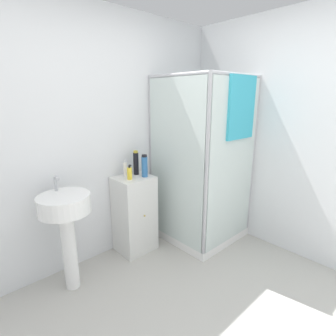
# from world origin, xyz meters

# --- Properties ---
(wall_back) EXTENTS (6.40, 0.06, 2.50)m
(wall_back) POSITION_xyz_m (0.00, 1.70, 1.25)
(wall_back) COLOR silver
(wall_back) RESTS_ON ground_plane
(shower_enclosure) EXTENTS (0.87, 0.90, 1.89)m
(shower_enclosure) POSITION_xyz_m (1.18, 1.15, 0.54)
(shower_enclosure) COLOR white
(shower_enclosure) RESTS_ON ground_plane
(vanity_cabinet) EXTENTS (0.39, 0.36, 0.85)m
(vanity_cabinet) POSITION_xyz_m (0.44, 1.49, 0.42)
(vanity_cabinet) COLOR silver
(vanity_cabinet) RESTS_ON ground_plane
(sink) EXTENTS (0.43, 0.43, 1.01)m
(sink) POSITION_xyz_m (-0.34, 1.38, 0.68)
(sink) COLOR white
(sink) RESTS_ON ground_plane
(soap_dispenser) EXTENTS (0.05, 0.05, 0.16)m
(soap_dispenser) POSITION_xyz_m (0.37, 1.46, 0.91)
(soap_dispenser) COLOR yellow
(soap_dispenser) RESTS_ON vanity_cabinet
(shampoo_bottle_tall_black) EXTENTS (0.06, 0.06, 0.26)m
(shampoo_bottle_tall_black) POSITION_xyz_m (0.53, 1.56, 0.98)
(shampoo_bottle_tall_black) COLOR black
(shampoo_bottle_tall_black) RESTS_ON vanity_cabinet
(shampoo_bottle_blue) EXTENTS (0.06, 0.06, 0.24)m
(shampoo_bottle_blue) POSITION_xyz_m (0.54, 1.43, 0.96)
(shampoo_bottle_blue) COLOR #2D66A3
(shampoo_bottle_blue) RESTS_ON vanity_cabinet
(lotion_bottle_white) EXTENTS (0.04, 0.04, 0.18)m
(lotion_bottle_white) POSITION_xyz_m (0.41, 1.58, 0.92)
(lotion_bottle_white) COLOR white
(lotion_bottle_white) RESTS_ON vanity_cabinet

